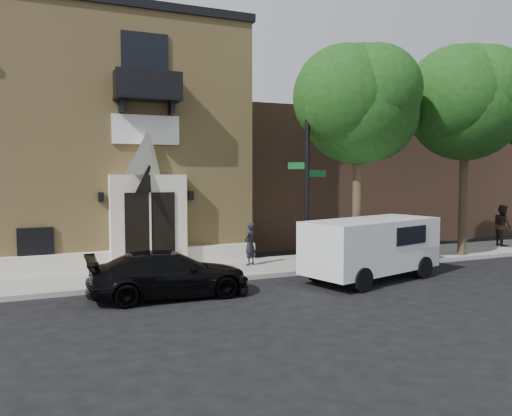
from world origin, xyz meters
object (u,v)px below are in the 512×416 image
Objects in this scene: cargo_van at (375,246)px; pedestrian_near at (250,244)px; black_sedan at (170,274)px; fire_hydrant at (385,251)px; street_sign at (307,176)px; pedestrian_far at (502,225)px; dumpster at (400,244)px.

cargo_van is 3.34× the size of pedestrian_near.
black_sedan reaches higher than fire_hydrant.
cargo_van reaches higher than fire_hydrant.
street_sign is at bearing 117.57° from cargo_van.
fire_hydrant is (3.23, -0.02, -2.75)m from street_sign.
pedestrian_far is (12.23, -0.03, 0.16)m from pedestrian_near.
street_sign reaches higher than black_sedan.
fire_hydrant is 0.40× the size of dumpster.
street_sign is 11.06m from pedestrian_far.
fire_hydrant is 0.55× the size of pedestrian_near.
dumpster reaches higher than fire_hydrant.
fire_hydrant is 0.45× the size of pedestrian_far.
pedestrian_near is (3.54, 2.82, 0.27)m from black_sedan.
street_sign is 4.82m from dumpster.
fire_hydrant is 4.95m from pedestrian_near.
pedestrian_far is (15.76, 2.79, 0.43)m from black_sedan.
fire_hydrant is at bearing 124.76° from pedestrian_near.
fire_hydrant is (8.25, 1.37, -0.08)m from black_sedan.
pedestrian_near reaches higher than black_sedan.
street_sign reaches higher than pedestrian_near.
cargo_van is at bearing -135.29° from fire_hydrant.
cargo_van is 3.18m from dumpster.
pedestrian_near is (-1.49, 1.43, -2.40)m from street_sign.
street_sign reaches higher than fire_hydrant.
black_sedan is at bearing -151.30° from dumpster.
pedestrian_far is (6.65, 1.17, 0.30)m from dumpster.
cargo_van is 2.41m from fire_hydrant.
pedestrian_far is (10.74, 1.40, -2.24)m from street_sign.
fire_hydrant is (1.67, 1.65, -0.52)m from cargo_van.
street_sign is 2.99× the size of dumpster.
street_sign is 3.16m from pedestrian_near.
dumpster is 6.76m from pedestrian_far.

